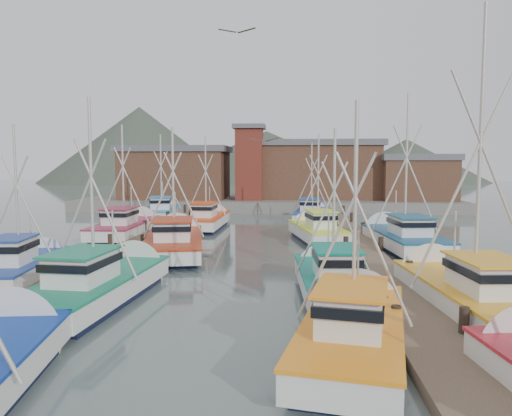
# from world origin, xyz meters

# --- Properties ---
(ground) EXTENTS (260.00, 260.00, 0.00)m
(ground) POSITION_xyz_m (0.00, 0.00, 0.00)
(ground) COLOR #495854
(ground) RESTS_ON ground
(dock_left) EXTENTS (2.30, 46.00, 1.50)m
(dock_left) POSITION_xyz_m (-7.00, 4.04, 0.21)
(dock_left) COLOR brown
(dock_left) RESTS_ON ground
(dock_right) EXTENTS (2.30, 46.00, 1.50)m
(dock_right) POSITION_xyz_m (7.00, 4.04, 0.21)
(dock_right) COLOR brown
(dock_right) RESTS_ON ground
(quay) EXTENTS (44.00, 16.00, 1.20)m
(quay) POSITION_xyz_m (0.00, 37.00, 0.60)
(quay) COLOR slate
(quay) RESTS_ON ground
(shed_left) EXTENTS (12.72, 8.48, 6.20)m
(shed_left) POSITION_xyz_m (-11.00, 35.00, 4.34)
(shed_left) COLOR brown
(shed_left) RESTS_ON quay
(shed_center) EXTENTS (14.84, 9.54, 6.90)m
(shed_center) POSITION_xyz_m (6.00, 37.00, 4.69)
(shed_center) COLOR brown
(shed_center) RESTS_ON quay
(shed_right) EXTENTS (8.48, 6.36, 5.20)m
(shed_right) POSITION_xyz_m (17.00, 34.00, 3.84)
(shed_right) COLOR brown
(shed_right) RESTS_ON quay
(lookout_tower) EXTENTS (3.60, 3.60, 8.50)m
(lookout_tower) POSITION_xyz_m (-2.00, 33.00, 5.55)
(lookout_tower) COLOR maroon
(lookout_tower) RESTS_ON quay
(distant_hills) EXTENTS (175.00, 140.00, 42.00)m
(distant_hills) POSITION_xyz_m (-12.76, 122.59, 0.00)
(distant_hills) COLOR #464F42
(distant_hills) RESTS_ON ground
(boat_1) EXTENTS (4.24, 8.96, 7.86)m
(boat_1) POSITION_xyz_m (4.71, -9.52, 0.68)
(boat_1) COLOR black
(boat_1) RESTS_ON ground
(boat_4) EXTENTS (3.63, 9.50, 8.72)m
(boat_4) POSITION_xyz_m (-4.65, -4.84, 0.68)
(boat_4) COLOR black
(boat_4) RESTS_ON ground
(boat_5) EXTENTS (3.02, 8.33, 7.46)m
(boat_5) POSITION_xyz_m (4.47, -3.65, 0.68)
(boat_5) COLOR black
(boat_5) RESTS_ON ground
(boat_6) EXTENTS (3.29, 7.97, 7.73)m
(boat_6) POSITION_xyz_m (-9.40, -2.09, 0.68)
(boat_6) COLOR black
(boat_6) RESTS_ON ground
(boat_7) EXTENTS (4.66, 9.76, 11.77)m
(boat_7) POSITION_xyz_m (9.31, -5.17, 0.70)
(boat_7) COLOR black
(boat_7) RESTS_ON ground
(boat_8) EXTENTS (5.03, 10.74, 8.52)m
(boat_8) POSITION_xyz_m (-4.24, 5.66, 0.68)
(boat_8) COLOR black
(boat_8) RESTS_ON ground
(boat_9) EXTENTS (4.08, 8.61, 8.09)m
(boat_9) POSITION_xyz_m (4.52, 10.98, 0.68)
(boat_9) COLOR black
(boat_9) RESTS_ON ground
(boat_10) EXTENTS (3.77, 9.59, 9.03)m
(boat_10) POSITION_xyz_m (-9.38, 12.27, 0.68)
(boat_10) COLOR black
(boat_10) RESTS_ON ground
(boat_11) EXTENTS (4.30, 10.13, 10.62)m
(boat_11) POSITION_xyz_m (9.83, 8.37, 0.69)
(boat_11) COLOR black
(boat_11) RESTS_ON ground
(boat_12) EXTENTS (3.38, 8.91, 8.34)m
(boat_12) POSITION_xyz_m (-4.17, 17.22, 0.68)
(boat_12) COLOR black
(boat_12) RESTS_ON ground
(boat_13) EXTENTS (3.63, 8.96, 7.98)m
(boat_13) POSITION_xyz_m (4.71, 22.39, 0.68)
(boat_13) COLOR black
(boat_13) RESTS_ON ground
(boat_14) EXTENTS (4.43, 9.53, 8.92)m
(boat_14) POSITION_xyz_m (-9.75, 23.67, 0.68)
(boat_14) COLOR black
(boat_14) RESTS_ON ground
(gull_near) EXTENTS (1.55, 0.63, 0.24)m
(gull_near) POSITION_xyz_m (0.56, -3.01, 10.84)
(gull_near) COLOR gray
(gull_near) RESTS_ON ground
(gull_far) EXTENTS (1.52, 0.66, 0.24)m
(gull_far) POSITION_xyz_m (1.48, 0.48, 6.57)
(gull_far) COLOR gray
(gull_far) RESTS_ON ground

